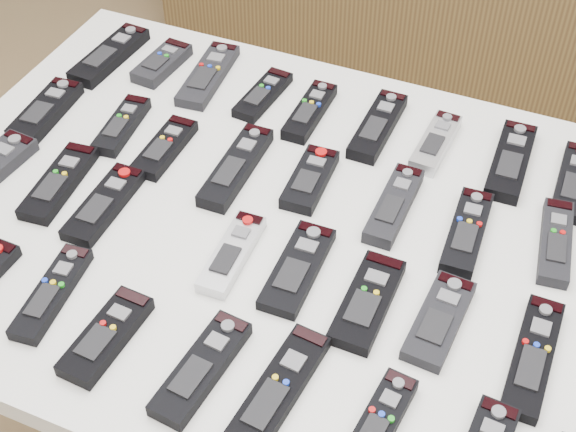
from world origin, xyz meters
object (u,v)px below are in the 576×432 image
at_px(remote_3, 263,95).
at_px(remote_33, 277,392).
at_px(table, 288,250).
at_px(remote_14, 310,179).
at_px(remote_12, 165,147).
at_px(remote_24, 367,301).
at_px(remote_16, 467,232).
at_px(remote_31, 106,336).
at_px(remote_8, 574,182).
at_px(remote_26, 533,357).
at_px(remote_0, 110,55).
at_px(remote_11, 122,125).
at_px(remote_21, 104,204).
at_px(remote_10, 46,111).
at_px(remote_4, 310,111).
at_px(remote_6, 436,143).
at_px(remote_17, 556,242).
at_px(remote_1, 162,63).
at_px(remote_13, 236,167).
at_px(remote_2, 208,75).
at_px(remote_15, 394,205).
at_px(remote_20, 59,182).
at_px(remote_25, 439,320).
at_px(remote_5, 378,126).
at_px(remote_7, 511,161).
at_px(remote_30, 52,293).
at_px(remote_34, 378,425).
at_px(remote_32, 202,368).
at_px(remote_22, 232,254).

xyz_separation_m(remote_3, remote_33, (0.28, -0.58, 0.00)).
xyz_separation_m(table, remote_14, (-0.00, 0.10, 0.07)).
height_order(remote_12, remote_24, remote_24).
xyz_separation_m(remote_16, remote_31, (-0.41, -0.39, 0.00)).
bearing_deg(remote_8, remote_26, -89.99).
xyz_separation_m(remote_0, remote_11, (0.14, -0.18, -0.00)).
height_order(remote_3, remote_21, remote_21).
relative_size(table, remote_24, 7.31).
bearing_deg(remote_3, remote_10, -144.43).
distance_m(remote_4, remote_16, 0.39).
height_order(remote_6, remote_10, same).
relative_size(remote_10, remote_33, 0.82).
height_order(remote_12, remote_17, same).
distance_m(remote_0, remote_17, 0.91).
xyz_separation_m(remote_11, remote_33, (0.47, -0.39, -0.00)).
xyz_separation_m(remote_1, remote_31, (0.25, -0.60, 0.00)).
relative_size(remote_10, remote_13, 0.84).
height_order(remote_3, remote_11, remote_11).
distance_m(remote_2, remote_15, 0.48).
xyz_separation_m(table, remote_6, (0.16, 0.27, 0.07)).
height_order(remote_6, remote_20, remote_6).
height_order(remote_15, remote_16, same).
xyz_separation_m(remote_6, remote_12, (-0.43, -0.19, -0.00)).
relative_size(remote_15, remote_26, 0.88).
bearing_deg(remote_10, remote_3, 26.93).
relative_size(remote_14, remote_25, 0.91).
bearing_deg(remote_4, remote_5, 3.29).
xyz_separation_m(remote_7, remote_14, (-0.30, -0.17, -0.00)).
relative_size(remote_31, remote_33, 0.75).
height_order(remote_0, remote_12, remote_0).
xyz_separation_m(remote_1, remote_30, (0.14, -0.57, -0.00)).
distance_m(remote_2, remote_13, 0.27).
xyz_separation_m(remote_1, remote_25, (0.66, -0.40, -0.00)).
height_order(remote_16, remote_25, remote_16).
height_order(remote_8, remote_17, same).
height_order(remote_8, remote_14, remote_14).
xyz_separation_m(remote_1, remote_34, (0.64, -0.59, 0.00)).
bearing_deg(remote_25, remote_4, 136.71).
bearing_deg(remote_13, remote_32, -71.86).
bearing_deg(remote_22, remote_14, 74.73).
bearing_deg(remote_24, remote_31, -147.00).
xyz_separation_m(remote_1, remote_26, (0.80, -0.41, -0.00)).
relative_size(table, remote_14, 8.54).
relative_size(remote_13, remote_21, 1.16).
bearing_deg(table, remote_3, 121.17).
bearing_deg(remote_21, remote_16, 15.84).
distance_m(remote_12, remote_26, 0.69).
xyz_separation_m(remote_7, remote_20, (-0.67, -0.34, -0.00)).
distance_m(remote_0, remote_30, 0.60).
distance_m(remote_21, remote_30, 0.19).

